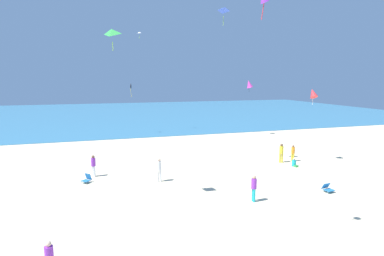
# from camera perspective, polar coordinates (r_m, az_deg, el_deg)

# --- Properties ---
(ground_plane) EXTENTS (120.00, 120.00, 0.00)m
(ground_plane) POSITION_cam_1_polar(r_m,az_deg,el_deg) (23.40, -1.61, -9.32)
(ground_plane) COLOR beige
(ocean_water) EXTENTS (120.00, 60.00, 0.05)m
(ocean_water) POSITION_cam_1_polar(r_m,az_deg,el_deg) (69.65, -12.23, 2.60)
(ocean_water) COLOR teal
(ocean_water) RESTS_ON ground_plane
(beach_chair_far_left) EXTENTS (0.68, 0.73, 0.55)m
(beach_chair_far_left) POSITION_cam_1_polar(r_m,az_deg,el_deg) (22.76, 23.23, -9.91)
(beach_chair_far_left) COLOR #2370B2
(beach_chair_far_left) RESTS_ON ground_plane
(beach_chair_far_right) EXTENTS (0.80, 0.79, 0.65)m
(beach_chair_far_right) POSITION_cam_1_polar(r_m,az_deg,el_deg) (23.91, -18.38, -8.65)
(beach_chair_far_right) COLOR #2370B2
(beach_chair_far_right) RESTS_ON ground_plane
(person_0) EXTENTS (0.45, 0.45, 1.64)m
(person_0) POSITION_cam_1_polar(r_m,az_deg,el_deg) (25.04, -17.34, -6.26)
(person_0) COLOR white
(person_0) RESTS_ON ground_plane
(person_1) EXTENTS (0.38, 0.61, 0.73)m
(person_1) POSITION_cam_1_polar(r_m,az_deg,el_deg) (28.17, 17.94, -6.05)
(person_1) COLOR #19ADB2
(person_1) RESTS_ON ground_plane
(person_3) EXTENTS (0.35, 0.35, 1.61)m
(person_3) POSITION_cam_1_polar(r_m,az_deg,el_deg) (19.56, 11.08, -10.29)
(person_3) COLOR #19ADB2
(person_3) RESTS_ON ground_plane
(person_5) EXTENTS (0.41, 0.41, 1.72)m
(person_5) POSITION_cam_1_polar(r_m,az_deg,el_deg) (22.88, -5.97, -7.20)
(person_5) COLOR white
(person_5) RESTS_ON ground_plane
(person_6) EXTENTS (0.42, 0.42, 1.69)m
(person_6) POSITION_cam_1_polar(r_m,az_deg,el_deg) (28.93, 15.79, -4.12)
(person_6) COLOR yellow
(person_6) RESTS_ON ground_plane
(person_7) EXTENTS (0.38, 0.38, 1.48)m
(person_7) POSITION_cam_1_polar(r_m,az_deg,el_deg) (29.70, 17.73, -4.13)
(person_7) COLOR yellow
(person_7) RESTS_ON ground_plane
(kite_red) EXTENTS (0.70, 0.98, 1.53)m
(kite_red) POSITION_cam_1_polar(r_m,az_deg,el_deg) (29.50, 20.96, 5.90)
(kite_red) COLOR red
(kite_blue) EXTENTS (0.80, 0.63, 1.48)m
(kite_blue) POSITION_cam_1_polar(r_m,az_deg,el_deg) (27.09, 5.63, 20.45)
(kite_blue) COLOR blue
(kite_magenta) EXTENTS (1.14, 0.98, 1.55)m
(kite_magenta) POSITION_cam_1_polar(r_m,az_deg,el_deg) (41.54, 10.25, 7.81)
(kite_magenta) COLOR #DB3DA8
(kite_green) EXTENTS (1.02, 0.98, 1.26)m
(kite_green) POSITION_cam_1_polar(r_m,az_deg,el_deg) (18.44, -14.28, 16.46)
(kite_green) COLOR green
(kite_white) EXTENTS (0.58, 0.58, 0.95)m
(kite_white) POSITION_cam_1_polar(r_m,az_deg,el_deg) (44.71, -9.49, 16.59)
(kite_white) COLOR white
(kite_black) EXTENTS (0.26, 0.72, 1.81)m
(kite_black) POSITION_cam_1_polar(r_m,az_deg,el_deg) (42.49, -10.96, 7.31)
(kite_black) COLOR black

